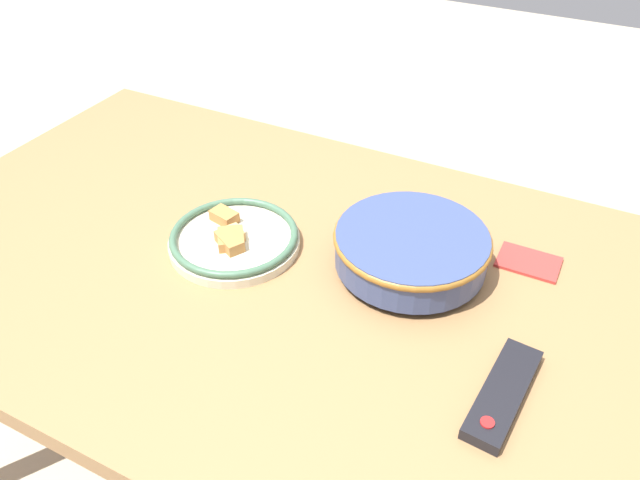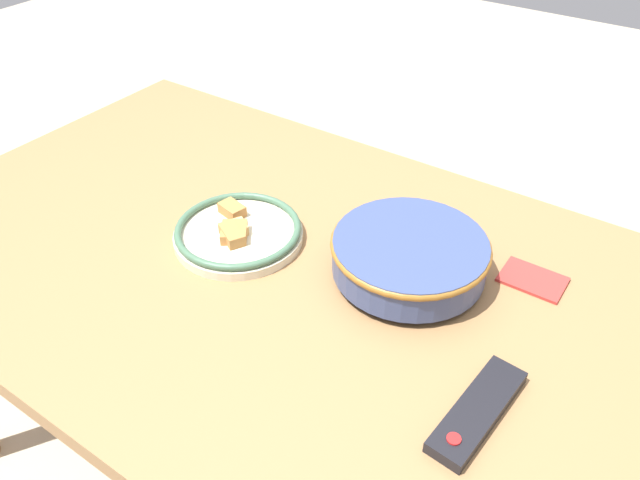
# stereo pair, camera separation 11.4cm
# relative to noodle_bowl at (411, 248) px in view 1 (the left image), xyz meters

# --- Properties ---
(dining_table) EXTENTS (1.60, 0.93, 0.72)m
(dining_table) POSITION_rel_noodle_bowl_xyz_m (0.19, 0.09, -0.12)
(dining_table) COLOR olive
(dining_table) RESTS_ON ground_plane
(noodle_bowl) EXTENTS (0.28, 0.28, 0.08)m
(noodle_bowl) POSITION_rel_noodle_bowl_xyz_m (0.00, 0.00, 0.00)
(noodle_bowl) COLOR #384775
(noodle_bowl) RESTS_ON dining_table
(food_plate) EXTENTS (0.25, 0.25, 0.04)m
(food_plate) POSITION_rel_noodle_bowl_xyz_m (0.32, 0.09, -0.03)
(food_plate) COLOR beige
(food_plate) RESTS_ON dining_table
(tv_remote) EXTENTS (0.07, 0.20, 0.02)m
(tv_remote) POSITION_rel_noodle_bowl_xyz_m (-0.22, 0.21, -0.04)
(tv_remote) COLOR black
(tv_remote) RESTS_ON dining_table
(folded_napkin) EXTENTS (0.11, 0.08, 0.01)m
(folded_napkin) POSITION_rel_noodle_bowl_xyz_m (-0.19, -0.11, -0.04)
(folded_napkin) COLOR #B2332D
(folded_napkin) RESTS_ON dining_table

